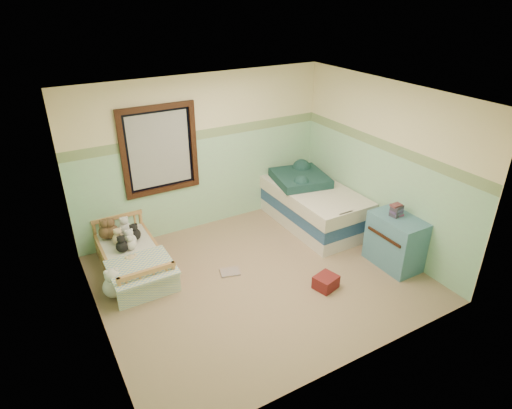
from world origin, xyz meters
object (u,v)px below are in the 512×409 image
dresser (395,241)px  red_pillow (326,282)px  toddler_bed_frame (134,264)px  plush_floor_tan (133,270)px  twin_bed_frame (311,217)px  floor_book (230,272)px  plush_floor_cream (114,287)px

dresser → red_pillow: (-1.19, 0.03, -0.29)m
toddler_bed_frame → plush_floor_tan: bearing=-106.8°
plush_floor_tan → twin_bed_frame: bearing=1.1°
dresser → floor_book: (-2.16, 0.97, -0.37)m
plush_floor_cream → twin_bed_frame: size_ratio=0.15×
toddler_bed_frame → floor_book: (1.16, -0.74, -0.09)m
twin_bed_frame → floor_book: size_ratio=7.19×
twin_bed_frame → plush_floor_tan: bearing=-178.9°
toddler_bed_frame → red_pillow: size_ratio=5.20×
twin_bed_frame → dresser: 1.64m
plush_floor_cream → red_pillow: size_ratio=0.98×
toddler_bed_frame → twin_bed_frame: size_ratio=0.78×
twin_bed_frame → red_pillow: bearing=-119.8°
plush_floor_cream → dresser: (3.70, -1.27, 0.24)m
toddler_bed_frame → floor_book: size_ratio=5.60×
dresser → red_pillow: size_ratio=2.62×
dresser → red_pillow: 1.23m
twin_bed_frame → red_pillow: 1.79m
plush_floor_cream → red_pillow: (2.50, -1.23, -0.05)m
plush_floor_tan → red_pillow: 2.64m
plush_floor_cream → dresser: dresser is taller
plush_floor_tan → red_pillow: (2.18, -1.49, -0.04)m
plush_floor_cream → red_pillow: 2.79m
plush_floor_tan → dresser: 3.71m
floor_book → plush_floor_cream: bearing=-175.4°
plush_floor_cream → twin_bed_frame: plush_floor_cream is taller
plush_floor_tan → twin_bed_frame: (3.07, 0.06, -0.02)m
dresser → plush_floor_cream: bearing=161.1°
plush_floor_tan → red_pillow: plush_floor_tan is taller
red_pillow → floor_book: bearing=135.8°
plush_floor_cream → red_pillow: plush_floor_cream is taller
twin_bed_frame → dresser: (0.30, -1.59, 0.27)m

